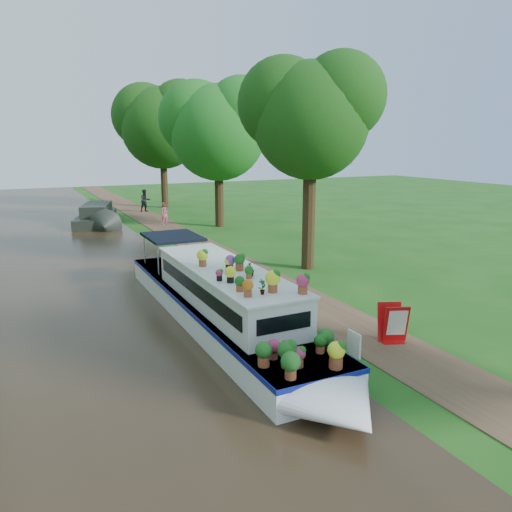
{
  "coord_description": "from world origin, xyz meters",
  "views": [
    {
      "loc": [
        -7.53,
        -15.02,
        5.4
      ],
      "look_at": [
        0.32,
        1.03,
        1.3
      ],
      "focal_mm": 35.0,
      "sensor_mm": 36.0,
      "label": 1
    }
  ],
  "objects_px": {
    "plant_boat": "(226,302)",
    "pedestrian_dark": "(145,201)",
    "second_boat": "(97,216)",
    "pedestrian_pink": "(165,214)",
    "sandwich_board": "(393,325)"
  },
  "relations": [
    {
      "from": "plant_boat",
      "to": "pedestrian_dark",
      "type": "height_order",
      "value": "plant_boat"
    },
    {
      "from": "second_boat",
      "to": "pedestrian_pink",
      "type": "height_order",
      "value": "pedestrian_pink"
    },
    {
      "from": "second_boat",
      "to": "sandwich_board",
      "type": "xyz_separation_m",
      "value": [
        4.09,
        -24.4,
        -0.04
      ]
    },
    {
      "from": "pedestrian_dark",
      "to": "plant_boat",
      "type": "bearing_deg",
      "value": -109.98
    },
    {
      "from": "second_boat",
      "to": "plant_boat",
      "type": "bearing_deg",
      "value": -71.95
    },
    {
      "from": "sandwich_board",
      "to": "plant_boat",
      "type": "bearing_deg",
      "value": 164.2
    },
    {
      "from": "sandwich_board",
      "to": "pedestrian_pink",
      "type": "height_order",
      "value": "pedestrian_pink"
    },
    {
      "from": "sandwich_board",
      "to": "pedestrian_dark",
      "type": "height_order",
      "value": "pedestrian_dark"
    },
    {
      "from": "second_boat",
      "to": "pedestrian_dark",
      "type": "relative_size",
      "value": 4.29
    },
    {
      "from": "second_boat",
      "to": "pedestrian_pink",
      "type": "bearing_deg",
      "value": -12.08
    },
    {
      "from": "plant_boat",
      "to": "pedestrian_pink",
      "type": "distance_m",
      "value": 19.62
    },
    {
      "from": "plant_boat",
      "to": "second_boat",
      "type": "distance_m",
      "value": 21.53
    },
    {
      "from": "second_boat",
      "to": "sandwich_board",
      "type": "bearing_deg",
      "value": -63.34
    },
    {
      "from": "plant_boat",
      "to": "pedestrian_dark",
      "type": "distance_m",
      "value": 26.45
    },
    {
      "from": "plant_boat",
      "to": "pedestrian_pink",
      "type": "height_order",
      "value": "plant_boat"
    }
  ]
}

